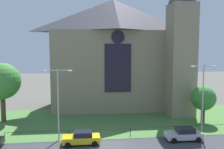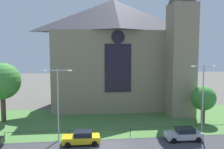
% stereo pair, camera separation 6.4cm
% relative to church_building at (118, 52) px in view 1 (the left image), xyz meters
% --- Properties ---
extents(ground, '(160.00, 160.00, 0.00)m').
position_rel_church_building_xyz_m(ground, '(-3.50, -9.10, -10.27)').
color(ground, '#56544C').
extents(grass_verge, '(120.00, 20.00, 0.01)m').
position_rel_church_building_xyz_m(grass_verge, '(-3.50, -11.10, -10.27)').
color(grass_verge, '#477538').
rests_on(grass_verge, ground).
extents(church_building, '(23.20, 16.20, 26.00)m').
position_rel_church_building_xyz_m(church_building, '(0.00, 0.00, 0.00)').
color(church_building, gray).
rests_on(church_building, ground).
extents(iron_railing, '(29.74, 0.07, 1.13)m').
position_rel_church_building_xyz_m(iron_railing, '(-0.77, -16.60, -9.30)').
color(iron_railing, black).
rests_on(iron_railing, ground).
extents(tree_right_near, '(3.58, 3.58, 5.43)m').
position_rel_church_building_xyz_m(tree_right_near, '(11.00, -11.85, -6.67)').
color(tree_right_near, '#423021').
rests_on(tree_right_near, ground).
extents(tree_left_far, '(5.39, 5.39, 8.80)m').
position_rel_church_building_xyz_m(tree_left_far, '(-18.37, -8.01, -4.21)').
color(tree_left_far, brown).
rests_on(tree_left_far, ground).
extents(streetlamp_near, '(3.37, 0.26, 8.51)m').
position_rel_church_building_xyz_m(streetlamp_near, '(-9.41, -16.70, -4.88)').
color(streetlamp_near, '#B2B2B7').
rests_on(streetlamp_near, ground).
extents(streetlamp_far, '(3.37, 0.26, 8.88)m').
position_rel_church_building_xyz_m(streetlamp_far, '(8.40, -16.70, -4.68)').
color(streetlamp_far, '#B2B2B7').
rests_on(streetlamp_far, ground).
extents(parked_car_yellow, '(4.22, 2.06, 1.51)m').
position_rel_church_building_xyz_m(parked_car_yellow, '(-6.71, -18.28, -9.53)').
color(parked_car_yellow, gold).
rests_on(parked_car_yellow, ground).
extents(parked_car_silver, '(4.23, 2.08, 1.51)m').
position_rel_church_building_xyz_m(parked_car_silver, '(5.32, -18.40, -9.53)').
color(parked_car_silver, '#B7B7BC').
rests_on(parked_car_silver, ground).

